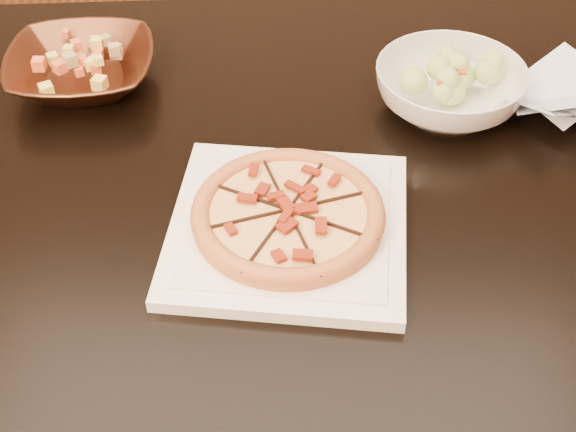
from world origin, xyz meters
The scene contains 9 objects.
floor centered at (0.00, 0.00, -0.01)m, with size 4.00×4.00×0.02m, color brown.
dining_table centered at (-0.09, -0.11, 0.66)m, with size 1.56×1.08×0.75m.
plate centered at (0.04, -0.25, 0.76)m, with size 0.32×0.32×0.02m.
pizza centered at (0.04, -0.25, 0.78)m, with size 0.25×0.25×0.03m.
bronze_bowl centered at (-0.30, 0.08, 0.78)m, with size 0.23×0.23×0.06m, color #512B1C.
mixed_dish centered at (-0.30, 0.08, 0.82)m, with size 0.10×0.12×0.03m.
salad_bowl centered at (0.27, 0.03, 0.79)m, with size 0.23×0.23×0.07m, color white.
salad centered at (0.27, 0.03, 0.84)m, with size 0.11×0.11×0.04m.
cling_film centered at (0.45, 0.02, 0.78)m, with size 0.15×0.12×0.05m, color silver, non-canonical shape.
Camera 1 is at (0.06, -0.99, 1.48)m, focal length 50.00 mm.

